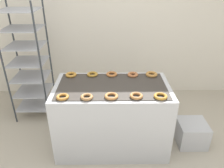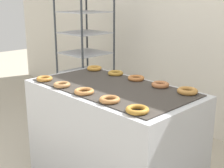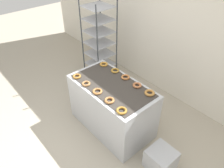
{
  "view_description": "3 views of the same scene",
  "coord_description": "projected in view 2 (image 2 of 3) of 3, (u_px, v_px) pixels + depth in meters",
  "views": [
    {
      "loc": [
        -0.03,
        -1.65,
        2.08
      ],
      "look_at": [
        0.0,
        0.63,
        0.9
      ],
      "focal_mm": 35.0,
      "sensor_mm": 36.0,
      "label": 1
    },
    {
      "loc": [
        1.7,
        -1.01,
        1.56
      ],
      "look_at": [
        0.0,
        0.63,
        0.9
      ],
      "focal_mm": 50.0,
      "sensor_mm": 36.0,
      "label": 2
    },
    {
      "loc": [
        1.99,
        -1.1,
        2.88
      ],
      "look_at": [
        0.0,
        0.63,
        0.9
      ],
      "focal_mm": 35.0,
      "sensor_mm": 36.0,
      "label": 3
    }
  ],
  "objects": [
    {
      "name": "donut_near_left",
      "position": [
        62.0,
        85.0,
        2.45
      ],
      "size": [
        0.13,
        0.13,
        0.03
      ],
      "primitive_type": "torus",
      "color": "#A67444",
      "rests_on": "fryer_machine"
    },
    {
      "name": "fryer_machine",
      "position": [
        112.0,
        138.0,
        2.57
      ],
      "size": [
        1.38,
        0.77,
        0.88
      ],
      "color": "#B7BABF",
      "rests_on": "ground_plane"
    },
    {
      "name": "donut_near_rightmost",
      "position": [
        137.0,
        110.0,
        1.91
      ],
      "size": [
        0.15,
        0.15,
        0.03
      ],
      "primitive_type": "torus",
      "color": "#B07A2B",
      "rests_on": "fryer_machine"
    },
    {
      "name": "donut_near_center",
      "position": [
        84.0,
        91.0,
        2.27
      ],
      "size": [
        0.15,
        0.15,
        0.03
      ],
      "primitive_type": "torus",
      "color": "#B7773E",
      "rests_on": "fryer_machine"
    },
    {
      "name": "donut_far_center",
      "position": [
        136.0,
        78.0,
        2.64
      ],
      "size": [
        0.14,
        0.14,
        0.03
      ],
      "primitive_type": "torus",
      "color": "#B46B34",
      "rests_on": "fryer_machine"
    },
    {
      "name": "donut_near_right",
      "position": [
        110.0,
        100.0,
        2.09
      ],
      "size": [
        0.14,
        0.14,
        0.03
      ],
      "primitive_type": "torus",
      "color": "#B1733E",
      "rests_on": "fryer_machine"
    },
    {
      "name": "donut_far_rightmost",
      "position": [
        187.0,
        91.0,
        2.27
      ],
      "size": [
        0.15,
        0.15,
        0.04
      ],
      "primitive_type": "torus",
      "color": "#B77D39",
      "rests_on": "fryer_machine"
    },
    {
      "name": "donut_near_leftmost",
      "position": [
        44.0,
        79.0,
        2.63
      ],
      "size": [
        0.13,
        0.13,
        0.03
      ],
      "primitive_type": "torus",
      "color": "#B1732E",
      "rests_on": "fryer_machine"
    },
    {
      "name": "baking_rack_cart",
      "position": [
        85.0,
        53.0,
        3.78
      ],
      "size": [
        0.53,
        0.51,
        1.77
      ],
      "color": "#33383D",
      "rests_on": "ground_plane"
    },
    {
      "name": "wall_back",
      "position": [
        213.0,
        12.0,
        3.31
      ],
      "size": [
        8.0,
        0.05,
        2.8
      ],
      "color": "silver",
      "rests_on": "ground_plane"
    },
    {
      "name": "donut_far_left",
      "position": [
        116.0,
        73.0,
        2.82
      ],
      "size": [
        0.14,
        0.14,
        0.03
      ],
      "primitive_type": "torus",
      "color": "#AF7E2E",
      "rests_on": "fryer_machine"
    },
    {
      "name": "donut_far_right",
      "position": [
        160.0,
        85.0,
        2.44
      ],
      "size": [
        0.14,
        0.14,
        0.04
      ],
      "primitive_type": "torus",
      "color": "#B0693D",
      "rests_on": "fryer_machine"
    },
    {
      "name": "donut_far_leftmost",
      "position": [
        94.0,
        68.0,
        2.99
      ],
      "size": [
        0.14,
        0.14,
        0.04
      ],
      "primitive_type": "torus",
      "color": "#BB8030",
      "rests_on": "fryer_machine"
    }
  ]
}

